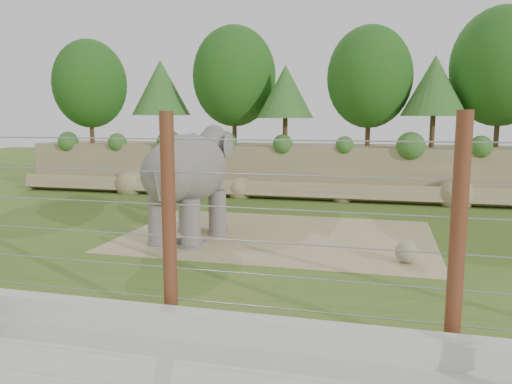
# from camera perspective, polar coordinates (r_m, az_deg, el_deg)

# --- Properties ---
(ground) EXTENTS (90.00, 90.00, 0.00)m
(ground) POSITION_cam_1_polar(r_m,az_deg,el_deg) (13.94, -2.05, -7.69)
(ground) COLOR #395719
(ground) RESTS_ON ground
(back_embankment) EXTENTS (30.00, 5.52, 8.77)m
(back_embankment) POSITION_cam_1_polar(r_m,az_deg,el_deg) (25.72, 7.26, 8.56)
(back_embankment) COLOR #887253
(back_embankment) RESTS_ON ground
(dirt_patch) EXTENTS (10.00, 7.00, 0.02)m
(dirt_patch) POSITION_cam_1_polar(r_m,az_deg,el_deg) (16.64, 2.53, -5.00)
(dirt_patch) COLOR #9D905F
(dirt_patch) RESTS_ON ground
(drain_grate) EXTENTS (1.00, 0.60, 0.03)m
(drain_grate) POSITION_cam_1_polar(r_m,az_deg,el_deg) (15.82, -7.75, -5.69)
(drain_grate) COLOR #262628
(drain_grate) RESTS_ON dirt_patch
(elephant) EXTENTS (2.34, 4.56, 3.55)m
(elephant) POSITION_cam_1_polar(r_m,az_deg,el_deg) (15.94, -7.78, 0.79)
(elephant) COLOR #67615C
(elephant) RESTS_ON ground
(stone_ball) EXTENTS (0.61, 0.61, 0.61)m
(stone_ball) POSITION_cam_1_polar(r_m,az_deg,el_deg) (14.06, 16.80, -6.54)
(stone_ball) COLOR gray
(stone_ball) RESTS_ON dirt_patch
(retaining_wall) EXTENTS (26.00, 0.35, 0.50)m
(retaining_wall) POSITION_cam_1_polar(r_m,az_deg,el_deg) (9.44, -10.92, -14.28)
(retaining_wall) COLOR #B6B3A9
(retaining_wall) RESTS_ON ground
(barrier_fence) EXTENTS (20.26, 0.26, 4.00)m
(barrier_fence) POSITION_cam_1_polar(r_m,az_deg,el_deg) (9.36, -9.92, -3.22)
(barrier_fence) COLOR #592D1A
(barrier_fence) RESTS_ON ground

